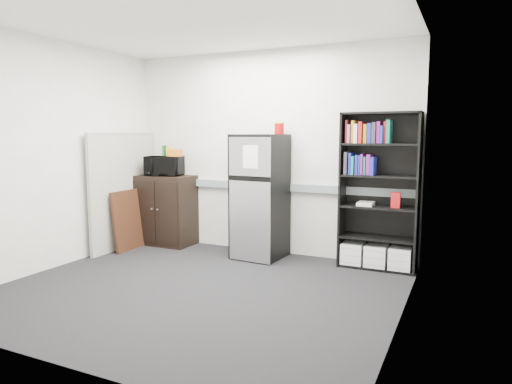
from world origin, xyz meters
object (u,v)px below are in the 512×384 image
refrigerator (260,197)px  cabinet (166,210)px  bookshelf (379,193)px  cubicle_partition (124,191)px  microwave (164,166)px

refrigerator → cabinet: bearing=-178.8°
refrigerator → bookshelf: bearing=9.8°
bookshelf → refrigerator: size_ratio=1.16×
cubicle_partition → refrigerator: size_ratio=1.01×
refrigerator → cubicle_partition: bearing=-165.9°
cabinet → refrigerator: 1.57m
microwave → refrigerator: bearing=-19.7°
bookshelf → cabinet: 3.05m
cabinet → bookshelf: bearing=1.2°
cabinet → microwave: bearing=-90.0°
bookshelf → cubicle_partition: size_ratio=1.14×
cabinet → cubicle_partition: bearing=-134.0°
cubicle_partition → refrigerator: (1.95, 0.34, -0.01)m
bookshelf → cubicle_partition: bookshelf is taller
cabinet → microwave: size_ratio=1.99×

